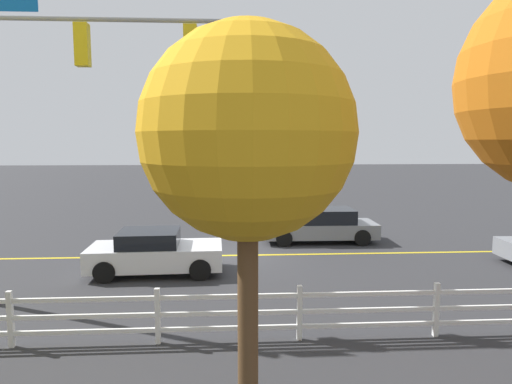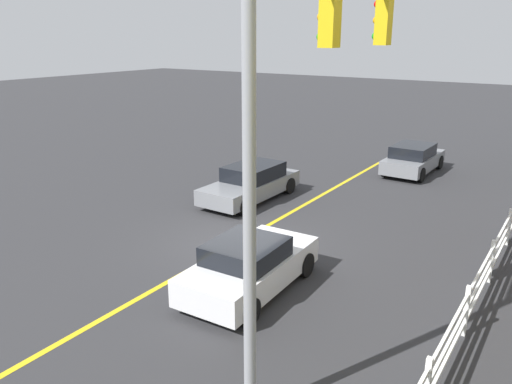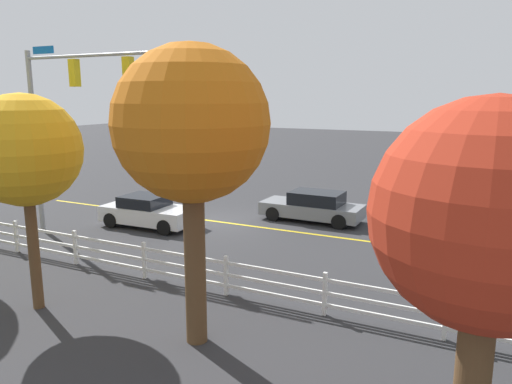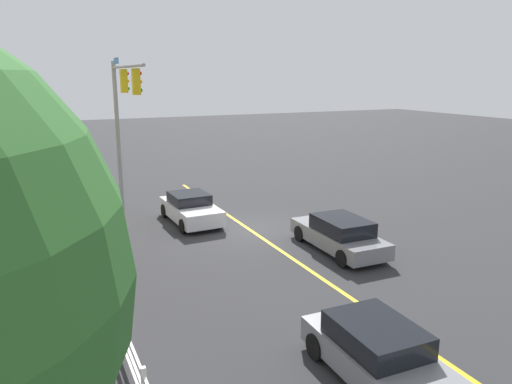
# 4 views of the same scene
# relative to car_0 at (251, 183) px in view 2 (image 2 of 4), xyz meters

# --- Properties ---
(ground_plane) EXTENTS (120.00, 120.00, 0.00)m
(ground_plane) POSITION_rel_car_0_xyz_m (3.83, 2.04, -0.66)
(ground_plane) COLOR #2D2D30
(lane_center_stripe) EXTENTS (28.00, 0.16, 0.01)m
(lane_center_stripe) POSITION_rel_car_0_xyz_m (-0.17, 2.04, -0.66)
(lane_center_stripe) COLOR gold
(lane_center_stripe) RESTS_ON ground_plane
(signal_assembly) EXTENTS (6.58, 0.38, 7.38)m
(signal_assembly) POSITION_rel_car_0_xyz_m (7.81, 6.47, 4.49)
(signal_assembly) COLOR gray
(signal_assembly) RESTS_ON ground_plane
(car_0) EXTENTS (4.54, 1.90, 1.35)m
(car_0) POSITION_rel_car_0_xyz_m (0.00, 0.00, 0.00)
(car_0) COLOR slate
(car_0) RESTS_ON ground_plane
(car_1) EXTENTS (4.10, 2.00, 1.35)m
(car_1) POSITION_rel_car_0_xyz_m (6.03, 4.03, -0.00)
(car_1) COLOR silver
(car_1) RESTS_ON ground_plane
(car_2) EXTENTS (4.10, 1.90, 1.33)m
(car_2) POSITION_rel_car_0_xyz_m (-7.33, 3.97, -0.00)
(car_2) COLOR slate
(car_2) RESTS_ON ground_plane
(white_rail_fence) EXTENTS (26.10, 0.10, 1.15)m
(white_rail_fence) POSITION_rel_car_0_xyz_m (0.83, 8.90, -0.06)
(white_rail_fence) COLOR white
(white_rail_fence) RESTS_ON ground_plane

